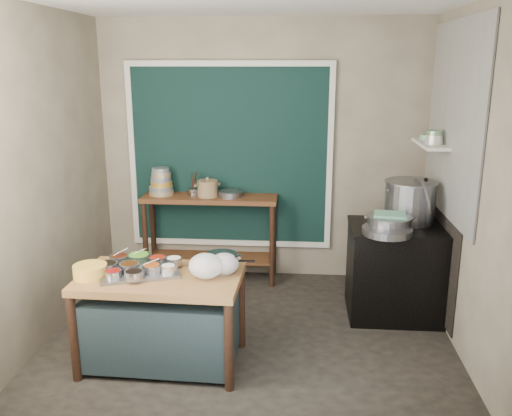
# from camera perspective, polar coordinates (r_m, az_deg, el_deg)

# --- Properties ---
(floor) EXTENTS (3.50, 3.00, 0.02)m
(floor) POSITION_cam_1_polar(r_m,az_deg,el_deg) (4.93, -0.66, -13.39)
(floor) COLOR #2F2B24
(floor) RESTS_ON ground
(back_wall) EXTENTS (3.50, 0.02, 2.80)m
(back_wall) POSITION_cam_1_polar(r_m,az_deg,el_deg) (5.91, 0.66, 5.93)
(back_wall) COLOR gray
(back_wall) RESTS_ON floor
(left_wall) EXTENTS (0.02, 3.00, 2.80)m
(left_wall) POSITION_cam_1_polar(r_m,az_deg,el_deg) (4.92, -21.62, 3.01)
(left_wall) COLOR gray
(left_wall) RESTS_ON floor
(right_wall) EXTENTS (0.02, 3.00, 2.80)m
(right_wall) POSITION_cam_1_polar(r_m,az_deg,el_deg) (4.62, 21.61, 2.29)
(right_wall) COLOR gray
(right_wall) RESTS_ON floor
(curtain_panel) EXTENTS (2.10, 0.02, 1.90)m
(curtain_panel) POSITION_cam_1_polar(r_m,az_deg,el_deg) (5.92, -2.77, 5.43)
(curtain_panel) COLOR black
(curtain_panel) RESTS_ON back_wall
(curtain_frame) EXTENTS (2.22, 0.03, 2.02)m
(curtain_frame) POSITION_cam_1_polar(r_m,az_deg,el_deg) (5.91, -2.78, 5.41)
(curtain_frame) COLOR beige
(curtain_frame) RESTS_ON back_wall
(tile_panel) EXTENTS (0.02, 1.70, 1.70)m
(tile_panel) POSITION_cam_1_polar(r_m,az_deg,el_deg) (5.07, 20.07, 8.64)
(tile_panel) COLOR #B2B2AA
(tile_panel) RESTS_ON right_wall
(soot_patch) EXTENTS (0.01, 1.30, 1.30)m
(soot_patch) POSITION_cam_1_polar(r_m,az_deg,el_deg) (5.39, 18.77, -3.44)
(soot_patch) COLOR black
(soot_patch) RESTS_ON right_wall
(wall_shelf) EXTENTS (0.22, 0.70, 0.03)m
(wall_shelf) POSITION_cam_1_polar(r_m,az_deg,el_deg) (5.36, 17.93, 6.43)
(wall_shelf) COLOR beige
(wall_shelf) RESTS_ON right_wall
(prep_table) EXTENTS (1.27, 0.76, 0.75)m
(prep_table) POSITION_cam_1_polar(r_m,az_deg,el_deg) (4.43, -9.85, -11.48)
(prep_table) COLOR olive
(prep_table) RESTS_ON floor
(back_counter) EXTENTS (1.45, 0.40, 0.95)m
(back_counter) POSITION_cam_1_polar(r_m,az_deg,el_deg) (5.97, -4.80, -3.17)
(back_counter) COLOR #553318
(back_counter) RESTS_ON floor
(stove_block) EXTENTS (0.90, 0.68, 0.85)m
(stove_block) POSITION_cam_1_polar(r_m,az_deg,el_deg) (5.31, 14.66, -6.56)
(stove_block) COLOR black
(stove_block) RESTS_ON floor
(stove_top) EXTENTS (0.92, 0.69, 0.03)m
(stove_top) POSITION_cam_1_polar(r_m,az_deg,el_deg) (5.17, 14.98, -2.02)
(stove_top) COLOR black
(stove_top) RESTS_ON stove_block
(condiment_tray) EXTENTS (0.70, 0.60, 0.03)m
(condiment_tray) POSITION_cam_1_polar(r_m,az_deg,el_deg) (4.35, -12.17, -6.50)
(condiment_tray) COLOR gray
(condiment_tray) RESTS_ON prep_table
(condiment_bowls) EXTENTS (0.63, 0.49, 0.07)m
(condiment_bowls) POSITION_cam_1_polar(r_m,az_deg,el_deg) (4.35, -12.47, -5.87)
(condiment_bowls) COLOR gray
(condiment_bowls) RESTS_ON condiment_tray
(yellow_basin) EXTENTS (0.26, 0.26, 0.10)m
(yellow_basin) POSITION_cam_1_polar(r_m,az_deg,el_deg) (4.34, -17.05, -6.36)
(yellow_basin) COLOR gold
(yellow_basin) RESTS_ON prep_table
(saucepan) EXTENTS (0.28, 0.28, 0.14)m
(saucepan) POSITION_cam_1_polar(r_m,az_deg,el_deg) (4.27, -3.65, -5.76)
(saucepan) COLOR gray
(saucepan) RESTS_ON prep_table
(plastic_bag_a) EXTENTS (0.31, 0.28, 0.20)m
(plastic_bag_a) POSITION_cam_1_polar(r_m,az_deg,el_deg) (4.13, -5.32, -6.10)
(plastic_bag_a) COLOR white
(plastic_bag_a) RESTS_ON prep_table
(plastic_bag_b) EXTENTS (0.28, 0.26, 0.17)m
(plastic_bag_b) POSITION_cam_1_polar(r_m,az_deg,el_deg) (4.21, -3.36, -5.88)
(plastic_bag_b) COLOR white
(plastic_bag_b) RESTS_ON prep_table
(bowl_stack) EXTENTS (0.26, 0.26, 0.30)m
(bowl_stack) POSITION_cam_1_polar(r_m,az_deg,el_deg) (5.94, -9.97, 2.60)
(bowl_stack) COLOR tan
(bowl_stack) RESTS_ON back_counter
(utensil_cup) EXTENTS (0.14, 0.14, 0.08)m
(utensil_cup) POSITION_cam_1_polar(r_m,az_deg,el_deg) (5.87, -6.57, 1.68)
(utensil_cup) COLOR gray
(utensil_cup) RESTS_ON back_counter
(ceramic_crock) EXTENTS (0.30, 0.30, 0.16)m
(ceramic_crock) POSITION_cam_1_polar(r_m,az_deg,el_deg) (5.80, -5.11, 1.96)
(ceramic_crock) COLOR olive
(ceramic_crock) RESTS_ON back_counter
(wide_bowl) EXTENTS (0.31, 0.31, 0.06)m
(wide_bowl) POSITION_cam_1_polar(r_m,az_deg,el_deg) (5.79, -2.73, 1.50)
(wide_bowl) COLOR gray
(wide_bowl) RESTS_ON back_counter
(stock_pot) EXTENTS (0.66, 0.66, 0.39)m
(stock_pot) POSITION_cam_1_polar(r_m,az_deg,el_deg) (5.28, 15.90, 0.67)
(stock_pot) COLOR gray
(stock_pot) RESTS_ON stove_top
(pot_lid) EXTENTS (0.15, 0.46, 0.44)m
(pot_lid) POSITION_cam_1_polar(r_m,az_deg,el_deg) (5.21, 17.06, 0.62)
(pot_lid) COLOR gray
(pot_lid) RESTS_ON stove_top
(steamer) EXTENTS (0.48, 0.48, 0.14)m
(steamer) POSITION_cam_1_polar(r_m,az_deg,el_deg) (4.99, 13.85, -1.54)
(steamer) COLOR gray
(steamer) RESTS_ON stove_top
(green_cloth) EXTENTS (0.31, 0.25, 0.02)m
(green_cloth) POSITION_cam_1_polar(r_m,az_deg,el_deg) (4.97, 13.91, -0.68)
(green_cloth) COLOR #63A687
(green_cloth) RESTS_ON steamer
(shallow_pan) EXTENTS (0.58, 0.58, 0.06)m
(shallow_pan) POSITION_cam_1_polar(r_m,az_deg,el_deg) (4.89, 13.64, -2.37)
(shallow_pan) COLOR gray
(shallow_pan) RESTS_ON stove_top
(shelf_bowl_stack) EXTENTS (0.16, 0.16, 0.13)m
(shelf_bowl_stack) POSITION_cam_1_polar(r_m,az_deg,el_deg) (5.25, 18.24, 7.05)
(shelf_bowl_stack) COLOR silver
(shelf_bowl_stack) RESTS_ON wall_shelf
(shelf_bowl_green) EXTENTS (0.18, 0.18, 0.05)m
(shelf_bowl_green) POSITION_cam_1_polar(r_m,az_deg,el_deg) (5.52, 17.57, 7.11)
(shelf_bowl_green) COLOR gray
(shelf_bowl_green) RESTS_ON wall_shelf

